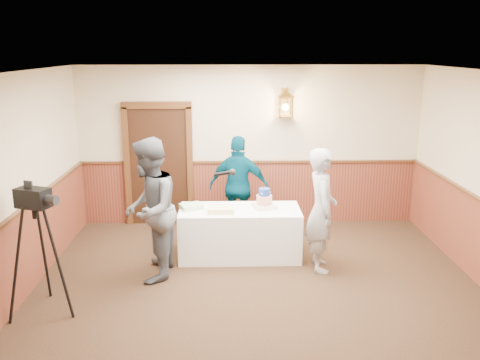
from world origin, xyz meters
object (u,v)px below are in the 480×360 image
object	(u,v)px
sheet_cake_green	(191,207)
baker	(321,210)
tiered_cake	(264,200)
tv_camera_rig	(39,258)
display_table	(240,233)
sheet_cake_yellow	(221,210)
interviewer	(150,210)
assistant_p	(239,187)

from	to	relation	value
sheet_cake_green	baker	world-z (taller)	baker
tiered_cake	tv_camera_rig	world-z (taller)	tv_camera_rig
baker	tv_camera_rig	size ratio (longest dim) A/B	1.14
tiered_cake	baker	xyz separation A→B (m)	(0.76, -0.52, 0.01)
display_table	sheet_cake_yellow	world-z (taller)	sheet_cake_yellow
baker	tv_camera_rig	distance (m)	3.71
baker	display_table	bearing A→B (deg)	67.37
tiered_cake	tv_camera_rig	bearing A→B (deg)	-148.58
interviewer	tv_camera_rig	xyz separation A→B (m)	(-1.16, -0.93, -0.28)
tv_camera_rig	sheet_cake_yellow	bearing A→B (deg)	55.74
tiered_cake	sheet_cake_yellow	bearing A→B (deg)	-163.74
assistant_p	tv_camera_rig	size ratio (longest dim) A/B	1.10
display_table	sheet_cake_green	bearing A→B (deg)	177.81
tiered_cake	assistant_p	distance (m)	0.91
tiered_cake	sheet_cake_yellow	world-z (taller)	tiered_cake
sheet_cake_green	tv_camera_rig	xyz separation A→B (m)	(-1.67, -1.66, -0.09)
display_table	sheet_cake_yellow	size ratio (longest dim) A/B	4.80
interviewer	tv_camera_rig	world-z (taller)	interviewer
sheet_cake_yellow	tv_camera_rig	bearing A→B (deg)	-144.73
assistant_p	sheet_cake_yellow	bearing A→B (deg)	86.04
baker	assistant_p	xyz separation A→B (m)	(-1.12, 1.36, -0.03)
tiered_cake	sheet_cake_green	xyz separation A→B (m)	(-1.09, -0.02, -0.08)
tiered_cake	baker	world-z (taller)	baker
tv_camera_rig	tiered_cake	bearing A→B (deg)	51.89
interviewer	assistant_p	size ratio (longest dim) A/B	1.15
display_table	tv_camera_rig	distance (m)	2.91
interviewer	baker	size ratio (longest dim) A/B	1.11
sheet_cake_yellow	tv_camera_rig	xyz separation A→B (m)	(-2.11, -1.50, -0.10)
display_table	interviewer	bearing A→B (deg)	-149.94
tiered_cake	interviewer	distance (m)	1.77
tiered_cake	tv_camera_rig	xyz separation A→B (m)	(-2.75, -1.68, -0.18)
sheet_cake_green	tv_camera_rig	bearing A→B (deg)	-135.01
sheet_cake_yellow	sheet_cake_green	distance (m)	0.48
interviewer	baker	bearing A→B (deg)	98.85
display_table	baker	bearing A→B (deg)	-22.83
display_table	assistant_p	distance (m)	1.00
interviewer	sheet_cake_green	bearing A→B (deg)	148.77
sheet_cake_green	interviewer	bearing A→B (deg)	-124.45
tiered_cake	sheet_cake_yellow	distance (m)	0.67
tiered_cake	interviewer	xyz separation A→B (m)	(-1.59, -0.75, 0.11)
assistant_p	tv_camera_rig	bearing A→B (deg)	57.89
display_table	assistant_p	world-z (taller)	assistant_p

